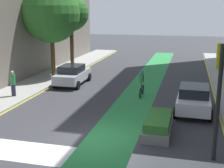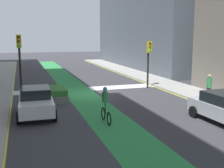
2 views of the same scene
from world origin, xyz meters
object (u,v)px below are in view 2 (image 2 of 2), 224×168
object	(u,v)px
traffic_signal_near_left	(149,55)
cyclist_in_lane	(105,104)
traffic_signal_near_right	(19,54)
car_white_right_far	(36,101)
pedestrian_sidewalk_left_a	(209,86)
median_planter	(57,94)

from	to	relation	value
traffic_signal_near_left	cyclist_in_lane	size ratio (longest dim) A/B	2.17
traffic_signal_near_right	cyclist_in_lane	world-z (taller)	traffic_signal_near_right
traffic_signal_near_left	car_white_right_far	distance (m)	11.55
traffic_signal_near_left	pedestrian_sidewalk_left_a	size ratio (longest dim) A/B	2.35
traffic_signal_near_left	median_planter	size ratio (longest dim) A/B	1.35
car_white_right_far	pedestrian_sidewalk_left_a	xyz separation A→B (m)	(-11.62, -0.05, 0.22)
car_white_right_far	cyclist_in_lane	size ratio (longest dim) A/B	2.28
traffic_signal_near_right	median_planter	distance (m)	4.19
traffic_signal_near_right	median_planter	size ratio (longest dim) A/B	1.53
traffic_signal_near_right	pedestrian_sidewalk_left_a	size ratio (longest dim) A/B	2.66
car_white_right_far	cyclist_in_lane	distance (m)	4.19
traffic_signal_near_right	car_white_right_far	bearing A→B (deg)	97.57
median_planter	car_white_right_far	bearing A→B (deg)	66.12
cyclist_in_lane	median_planter	bearing A→B (deg)	-74.06
pedestrian_sidewalk_left_a	median_planter	size ratio (longest dim) A/B	0.58
car_white_right_far	median_planter	xyz separation A→B (m)	(-1.64, -3.71, -0.40)
traffic_signal_near_right	traffic_signal_near_left	world-z (taller)	traffic_signal_near_right
car_white_right_far	pedestrian_sidewalk_left_a	size ratio (longest dim) A/B	2.48
traffic_signal_near_left	cyclist_in_lane	xyz separation A→B (m)	(6.35, 8.31, -1.86)
pedestrian_sidewalk_left_a	median_planter	distance (m)	10.64
traffic_signal_near_right	traffic_signal_near_left	xyz separation A→B (m)	(-10.51, -0.13, -0.35)
traffic_signal_near_left	car_white_right_far	xyz separation A→B (m)	(9.75, 5.86, -2.02)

